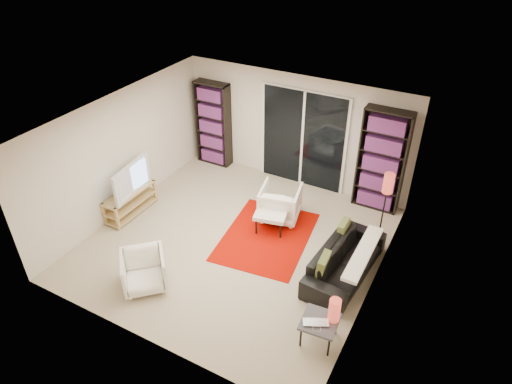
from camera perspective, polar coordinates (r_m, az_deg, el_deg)
floor at (r=8.44m, az=-2.48°, el=-6.22°), size 5.00×5.00×0.00m
wall_back at (r=9.68m, az=4.93°, el=7.73°), size 5.00×0.02×2.40m
wall_front at (r=6.19m, az=-14.75°, el=-10.51°), size 5.00×0.02×2.40m
wall_left at (r=9.11m, az=-16.40°, el=4.67°), size 0.02×5.00×2.40m
wall_right at (r=7.00m, az=15.28°, el=-4.66°), size 0.02×5.00×2.40m
ceiling at (r=7.15m, az=-2.94°, el=8.75°), size 5.00×5.00×0.02m
sliding_door at (r=9.64m, az=5.89°, el=6.59°), size 1.92×0.08×2.16m
bookshelf_left at (r=10.48m, az=-5.38°, el=8.46°), size 0.80×0.30×1.95m
bookshelf_right at (r=9.11m, az=15.43°, el=3.76°), size 0.90×0.30×2.10m
tv_stand at (r=9.34m, az=-15.41°, el=-1.16°), size 0.38×1.18×0.50m
tv at (r=9.03m, az=-15.83°, el=1.71°), size 0.29×1.12×0.64m
rug at (r=8.54m, az=1.34°, el=-5.55°), size 1.75×2.22×0.01m
sofa at (r=7.77m, az=11.09°, el=-8.43°), size 0.89×1.95×0.55m
armchair_back at (r=8.84m, az=3.05°, el=-1.34°), size 0.89×0.90×0.69m
armchair_front at (r=7.61m, az=-13.83°, el=-9.55°), size 0.96×0.96×0.63m
ottoman at (r=8.50m, az=1.88°, el=-2.89°), size 0.67×0.59×0.40m
side_table at (r=6.67m, az=7.97°, el=-15.88°), size 0.55×0.55×0.40m
laptop at (r=6.56m, az=7.53°, el=-16.22°), size 0.42×0.37×0.03m
table_lamp at (r=6.55m, az=9.78°, el=-14.33°), size 0.16×0.16×0.37m
floor_lamp at (r=8.26m, az=16.08°, el=0.23°), size 0.20×0.20×1.36m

